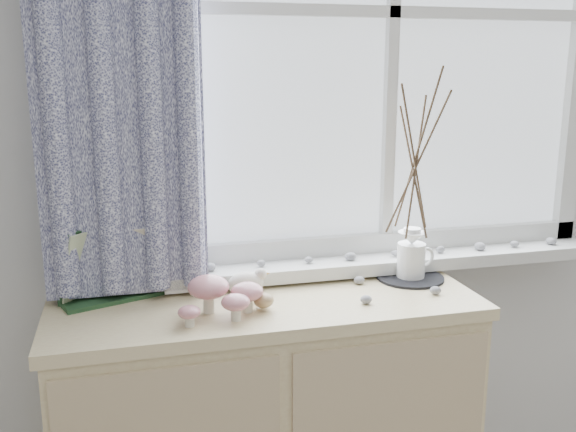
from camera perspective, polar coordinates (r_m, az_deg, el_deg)
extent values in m
cube|color=#B8B8B6|center=(1.98, 0.66, 7.68)|extent=(4.00, 0.04, 2.60)
cube|color=silver|center=(2.08, 9.13, 17.43)|extent=(1.30, 0.01, 1.40)
cube|color=silver|center=(2.09, 9.19, -3.96)|extent=(1.45, 0.16, 0.04)
cube|color=beige|center=(1.82, -1.93, -7.96)|extent=(1.20, 0.45, 0.03)
cylinder|color=silver|center=(1.73, -7.06, -7.43)|extent=(0.03, 0.03, 0.07)
ellipsoid|color=#A50517|center=(1.71, -7.09, -6.27)|extent=(0.11, 0.11, 0.06)
cylinder|color=silver|center=(1.67, -4.66, -8.46)|extent=(0.03, 0.03, 0.05)
ellipsoid|color=#A50517|center=(1.66, -4.68, -7.64)|extent=(0.08, 0.08, 0.04)
cylinder|color=silver|center=(1.65, -8.75, -9.07)|extent=(0.03, 0.03, 0.04)
ellipsoid|color=#A50517|center=(1.64, -8.78, -8.44)|extent=(0.06, 0.06, 0.03)
cylinder|color=silver|center=(1.72, -3.64, -7.64)|extent=(0.03, 0.03, 0.06)
ellipsoid|color=#A50517|center=(1.71, -3.65, -6.72)|extent=(0.09, 0.09, 0.05)
ellipsoid|color=tan|center=(1.74, -2.18, -7.50)|extent=(0.05, 0.04, 0.07)
ellipsoid|color=tan|center=(1.79, -3.92, -6.84)|extent=(0.05, 0.04, 0.07)
cylinder|color=black|center=(2.02, 10.81, -5.40)|extent=(0.21, 0.21, 0.01)
cylinder|color=white|center=(2.00, 10.88, -3.87)|extent=(0.10, 0.10, 0.11)
cone|color=white|center=(1.99, 10.96, -1.94)|extent=(0.09, 0.09, 0.04)
cylinder|color=white|center=(1.98, 10.99, -1.40)|extent=(0.05, 0.05, 0.02)
torus|color=white|center=(2.02, 12.11, -3.61)|extent=(0.07, 0.03, 0.07)
ellipsoid|color=gray|center=(1.80, 6.96, -7.40)|extent=(0.03, 0.03, 0.02)
ellipsoid|color=gray|center=(1.95, 6.35, -5.71)|extent=(0.03, 0.03, 0.02)
ellipsoid|color=gray|center=(1.90, 12.97, -6.48)|extent=(0.03, 0.03, 0.02)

